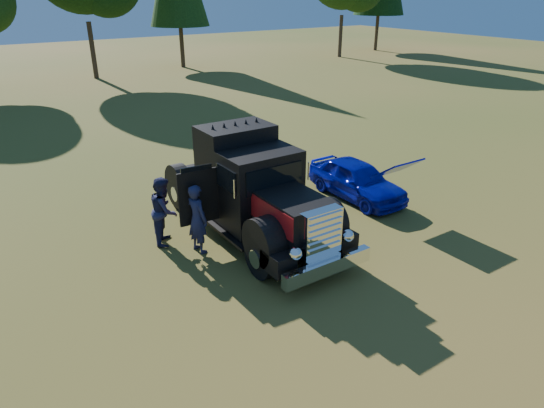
{
  "coord_description": "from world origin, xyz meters",
  "views": [
    {
      "loc": [
        -5.97,
        -9.55,
        6.55
      ],
      "look_at": [
        0.62,
        0.32,
        1.2
      ],
      "focal_mm": 32.0,
      "sensor_mm": 36.0,
      "label": 1
    }
  ],
  "objects_px": {
    "hotrod_coupe": "(357,179)",
    "spectator_far": "(164,210)",
    "diamond_t_truck": "(252,192)",
    "spectator_near": "(197,219)"
  },
  "relations": [
    {
      "from": "hotrod_coupe",
      "to": "spectator_near",
      "type": "relative_size",
      "value": 2.11
    },
    {
      "from": "diamond_t_truck",
      "to": "hotrod_coupe",
      "type": "height_order",
      "value": "diamond_t_truck"
    },
    {
      "from": "diamond_t_truck",
      "to": "spectator_far",
      "type": "height_order",
      "value": "diamond_t_truck"
    },
    {
      "from": "diamond_t_truck",
      "to": "spectator_near",
      "type": "bearing_deg",
      "value": -178.02
    },
    {
      "from": "hotrod_coupe",
      "to": "spectator_far",
      "type": "xyz_separation_m",
      "value": [
        -6.55,
        0.63,
        0.31
      ]
    },
    {
      "from": "diamond_t_truck",
      "to": "spectator_far",
      "type": "relative_size",
      "value": 3.75
    },
    {
      "from": "diamond_t_truck",
      "to": "spectator_near",
      "type": "xyz_separation_m",
      "value": [
        -1.75,
        -0.06,
        -0.32
      ]
    },
    {
      "from": "spectator_near",
      "to": "diamond_t_truck",
      "type": "bearing_deg",
      "value": -99.07
    },
    {
      "from": "spectator_near",
      "to": "spectator_far",
      "type": "distance_m",
      "value": 1.12
    },
    {
      "from": "hotrod_coupe",
      "to": "diamond_t_truck",
      "type": "bearing_deg",
      "value": -176.06
    }
  ]
}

